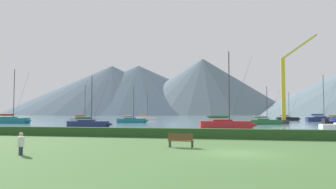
{
  "coord_description": "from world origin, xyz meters",
  "views": [
    {
      "loc": [
        0.47,
        -19.32,
        2.29
      ],
      "look_at": [
        -13.65,
        40.31,
        5.76
      ],
      "focal_mm": 35.34,
      "sensor_mm": 36.0,
      "label": 1
    }
  ],
  "objects": [
    {
      "name": "harbor_water",
      "position": [
        0.0,
        137.0,
        0.0
      ],
      "size": [
        320.0,
        246.0,
        0.0
      ],
      "primitive_type": "cube",
      "color": "slate",
      "rests_on": "ground_plane"
    },
    {
      "name": "person_seated_viewer",
      "position": [
        -11.58,
        -3.45,
        0.69
      ],
      "size": [
        0.36,
        0.56,
        1.25
      ],
      "rotation": [
        0.0,
        0.0,
        0.21
      ],
      "color": "#2D3347",
      "rests_on": "ground_plane"
    },
    {
      "name": "sailboat_slip_6",
      "position": [
        4.18,
        50.65,
        0.58
      ],
      "size": [
        7.25,
        3.37,
        7.77
      ],
      "rotation": [
        0.0,
        0.0,
        0.21
      ],
      "color": "#236B38",
      "rests_on": "harbor_water"
    },
    {
      "name": "sailboat_slip_3",
      "position": [
        20.47,
        77.59,
        0.76
      ],
      "size": [
        9.09,
        3.48,
        12.77
      ],
      "rotation": [
        0.0,
        0.0,
        0.11
      ],
      "color": "navy",
      "rests_on": "harbor_water"
    },
    {
      "name": "distant_hill_east_ridge",
      "position": [
        -137.9,
        395.18,
        32.62
      ],
      "size": [
        286.33,
        286.33,
        65.24
      ],
      "primitive_type": "cone",
      "color": "#425666",
      "rests_on": "ground_plane"
    },
    {
      "name": "hedge_line",
      "position": [
        0.0,
        11.0,
        0.44
      ],
      "size": [
        80.0,
        1.2,
        0.88
      ],
      "primitive_type": "cube",
      "color": "#284C23",
      "rests_on": "ground_plane"
    },
    {
      "name": "dock_crane",
      "position": [
        8.67,
        56.02,
        6.53
      ],
      "size": [
        8.13,
        2.0,
        19.27
      ],
      "color": "#333338",
      "rests_on": "ground_plane"
    },
    {
      "name": "distant_hill_far_shoulder",
      "position": [
        -169.59,
        381.16,
        32.01
      ],
      "size": [
        271.27,
        271.27,
        64.02
      ],
      "primitive_type": "cone",
      "color": "#425666",
      "rests_on": "ground_plane"
    },
    {
      "name": "ground_plane",
      "position": [
        0.0,
        0.0,
        0.0
      ],
      "size": [
        1000.0,
        1000.0,
        0.0
      ],
      "primitive_type": "plane",
      "color": "#477038"
    },
    {
      "name": "sailboat_slip_11",
      "position": [
        -24.37,
        29.89,
        0.61
      ],
      "size": [
        7.49,
        2.77,
        8.38
      ],
      "rotation": [
        0.0,
        0.0,
        0.09
      ],
      "color": "navy",
      "rests_on": "harbor_water"
    },
    {
      "name": "park_bench_near_path",
      "position": [
        -3.81,
        2.44,
        0.53
      ],
      "size": [
        1.72,
        0.56,
        0.95
      ],
      "rotation": [
        0.0,
        0.0,
        -0.05
      ],
      "color": "brown",
      "rests_on": "ground_plane"
    },
    {
      "name": "sailboat_slip_2",
      "position": [
        -50.71,
        44.55,
        0.78
      ],
      "size": [
        9.34,
        3.15,
        12.18
      ],
      "rotation": [
        0.0,
        0.0,
        0.05
      ],
      "color": "#19707A",
      "rests_on": "harbor_water"
    },
    {
      "name": "distant_hill_central_peak",
      "position": [
        -51.31,
        384.87,
        34.79
      ],
      "size": [
        218.73,
        218.73,
        69.57
      ],
      "primitive_type": "cone",
      "color": "slate",
      "rests_on": "ground_plane"
    },
    {
      "name": "sailboat_slip_12",
      "position": [
        13.0,
        89.47,
        0.62
      ],
      "size": [
        7.66,
        3.31,
        8.96
      ],
      "rotation": [
        0.0,
        0.0,
        0.17
      ],
      "color": "black",
      "rests_on": "harbor_water"
    },
    {
      "name": "sailboat_slip_5",
      "position": [
        -2.42,
        29.51,
        0.71
      ],
      "size": [
        8.66,
        4.15,
        11.38
      ],
      "rotation": [
        0.0,
        0.0,
        0.23
      ],
      "color": "red",
      "rests_on": "harbor_water"
    },
    {
      "name": "sailboat_slip_1",
      "position": [
        -31.74,
        85.33,
        0.6
      ],
      "size": [
        7.23,
        3.61,
        9.71
      ],
      "rotation": [
        0.0,
        0.0,
        0.26
      ],
      "color": "white",
      "rests_on": "harbor_water"
    },
    {
      "name": "sailboat_slip_10",
      "position": [
        -25.92,
        54.88,
        0.63
      ],
      "size": [
        7.66,
        2.68,
        8.74
      ],
      "rotation": [
        0.0,
        0.0,
        0.07
      ],
      "color": "#19707A",
      "rests_on": "harbor_water"
    },
    {
      "name": "sailboat_slip_8",
      "position": [
        -42.86,
        63.24,
        0.64
      ],
      "size": [
        7.58,
        2.26,
        10.02
      ],
      "rotation": [
        0.0,
        0.0,
        0.0
      ],
      "color": "#9E9EA3",
      "rests_on": "harbor_water"
    }
  ]
}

